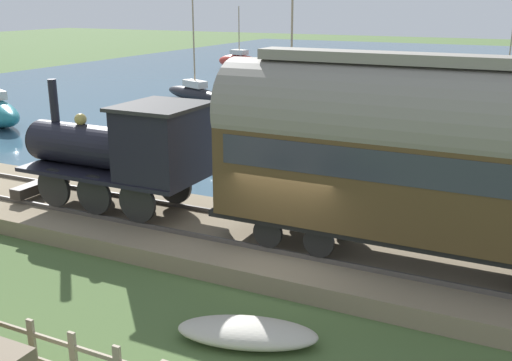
# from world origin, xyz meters

# --- Properties ---
(ground_plane) EXTENTS (200.00, 200.00, 0.00)m
(ground_plane) POSITION_xyz_m (0.00, 0.00, 0.00)
(ground_plane) COLOR #476033
(harbor_water) EXTENTS (80.00, 80.00, 0.01)m
(harbor_water) POSITION_xyz_m (43.32, 0.00, 0.00)
(harbor_water) COLOR #38566B
(harbor_water) RESTS_ON ground
(rail_embankment) EXTENTS (4.41, 56.00, 0.60)m
(rail_embankment) POSITION_xyz_m (0.81, 0.00, 0.24)
(rail_embankment) COLOR #84755B
(rail_embankment) RESTS_ON ground
(steam_locomotive) EXTENTS (2.42, 6.08, 3.63)m
(steam_locomotive) POSITION_xyz_m (0.81, 5.41, 2.40)
(steam_locomotive) COLOR black
(steam_locomotive) RESTS_ON rail_embankment
(passenger_coach) EXTENTS (2.48, 10.66, 4.78)m
(passenger_coach) POSITION_xyz_m (0.81, -3.26, 3.21)
(passenger_coach) COLOR black
(passenger_coach) RESTS_ON rail_embankment
(sailboat_black) EXTENTS (3.74, 6.25, 6.55)m
(sailboat_black) POSITION_xyz_m (21.25, 15.73, 0.55)
(sailboat_black) COLOR black
(sailboat_black) RESTS_ON harbor_water
(sailboat_blue) EXTENTS (1.55, 3.90, 6.21)m
(sailboat_blue) POSITION_xyz_m (36.36, -2.37, 0.76)
(sailboat_blue) COLOR #335199
(sailboat_blue) RESTS_ON harbor_water
(sailboat_gray) EXTENTS (2.98, 5.00, 7.87)m
(sailboat_gray) POSITION_xyz_m (13.83, 5.75, 0.54)
(sailboat_gray) COLOR gray
(sailboat_gray) RESTS_ON harbor_water
(sailboat_red) EXTENTS (3.01, 5.49, 5.88)m
(sailboat_red) POSITION_xyz_m (39.18, 21.81, 0.78)
(sailboat_red) COLOR #B72D23
(sailboat_red) RESTS_ON harbor_water
(rowboat_far_out) EXTENTS (1.71, 2.92, 0.56)m
(rowboat_far_out) POSITION_xyz_m (7.24, 5.40, 0.29)
(rowboat_far_out) COLOR beige
(rowboat_far_out) RESTS_ON harbor_water
(rowboat_mid_harbor) EXTENTS (1.72, 1.88, 0.38)m
(rowboat_mid_harbor) POSITION_xyz_m (9.00, 9.55, 0.20)
(rowboat_mid_harbor) COLOR beige
(rowboat_mid_harbor) RESTS_ON harbor_water
(beached_dinghy) EXTENTS (1.88, 3.00, 0.44)m
(beached_dinghy) POSITION_xyz_m (-3.32, -0.59, 0.22)
(beached_dinghy) COLOR #B7B2A3
(beached_dinghy) RESTS_ON ground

